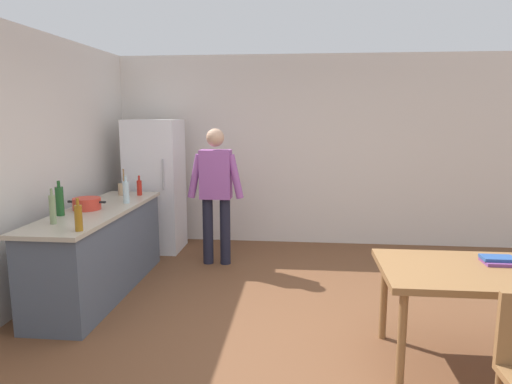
% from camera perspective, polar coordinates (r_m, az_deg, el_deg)
% --- Properties ---
extents(ground_plane, '(14.00, 14.00, 0.00)m').
position_cam_1_polar(ground_plane, '(4.09, 3.90, -17.48)').
color(ground_plane, brown).
extents(wall_back, '(6.40, 0.12, 2.70)m').
position_cam_1_polar(wall_back, '(6.66, 4.88, 5.17)').
color(wall_back, silver).
rests_on(wall_back, ground_plane).
extents(wall_left, '(0.12, 5.60, 2.70)m').
position_cam_1_polar(wall_left, '(4.72, -29.19, 2.16)').
color(wall_left, silver).
rests_on(wall_left, ground_plane).
extents(kitchen_counter, '(0.64, 2.20, 0.90)m').
position_cam_1_polar(kitchen_counter, '(5.11, -18.91, -6.94)').
color(kitchen_counter, '#4C5666').
rests_on(kitchen_counter, ground_plane).
extents(refrigerator, '(0.70, 0.67, 1.80)m').
position_cam_1_polar(refrigerator, '(6.44, -12.44, 0.79)').
color(refrigerator, white).
rests_on(refrigerator, ground_plane).
extents(person, '(0.70, 0.22, 1.70)m').
position_cam_1_polar(person, '(5.66, -5.03, 0.59)').
color(person, '#1E1E2D').
rests_on(person, ground_plane).
extents(dining_table, '(1.40, 0.90, 0.75)m').
position_cam_1_polar(dining_table, '(3.78, 25.93, -9.73)').
color(dining_table, olive).
rests_on(dining_table, ground_plane).
extents(cooking_pot, '(0.40, 0.28, 0.12)m').
position_cam_1_polar(cooking_pot, '(5.01, -20.36, -1.38)').
color(cooking_pot, red).
rests_on(cooking_pot, kitchen_counter).
extents(utensil_jar, '(0.11, 0.11, 0.32)m').
position_cam_1_polar(utensil_jar, '(5.77, -16.29, 0.42)').
color(utensil_jar, tan).
rests_on(utensil_jar, kitchen_counter).
extents(bottle_water_clear, '(0.07, 0.07, 0.30)m').
position_cam_1_polar(bottle_water_clear, '(5.22, -15.91, 0.02)').
color(bottle_water_clear, silver).
rests_on(bottle_water_clear, kitchen_counter).
extents(bottle_oil_amber, '(0.06, 0.06, 0.28)m').
position_cam_1_polar(bottle_oil_amber, '(4.10, -21.28, -2.98)').
color(bottle_oil_amber, '#996619').
rests_on(bottle_oil_amber, kitchen_counter).
extents(bottle_sauce_red, '(0.06, 0.06, 0.24)m').
position_cam_1_polar(bottle_sauce_red, '(5.69, -14.35, 0.56)').
color(bottle_sauce_red, '#B22319').
rests_on(bottle_sauce_red, kitchen_counter).
extents(bottle_wine_green, '(0.08, 0.08, 0.34)m').
position_cam_1_polar(bottle_wine_green, '(4.78, -23.29, -1.01)').
color(bottle_wine_green, '#1E5123').
rests_on(bottle_wine_green, kitchen_counter).
extents(bottle_vinegar_tall, '(0.06, 0.06, 0.32)m').
position_cam_1_polar(bottle_vinegar_tall, '(4.45, -24.05, -1.95)').
color(bottle_vinegar_tall, gray).
rests_on(bottle_vinegar_tall, kitchen_counter).
extents(book_stack, '(0.24, 0.19, 0.05)m').
position_cam_1_polar(book_stack, '(3.95, 27.97, -7.55)').
color(book_stack, '#753D7F').
rests_on(book_stack, dining_table).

